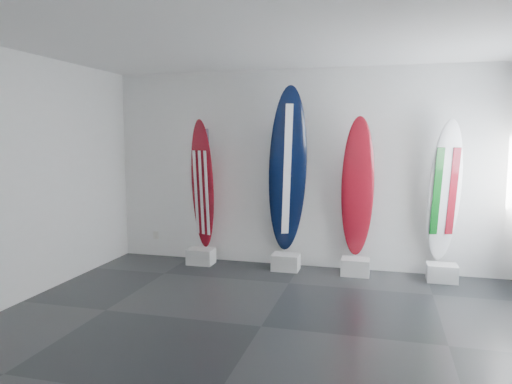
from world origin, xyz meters
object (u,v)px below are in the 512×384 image
(surfboard_swiss, at_px, (358,188))
(surfboard_italy, at_px, (445,192))
(surfboard_navy, at_px, (288,171))
(surfboard_usa, at_px, (202,184))

(surfboard_swiss, height_order, surfboard_italy, surfboard_swiss)
(surfboard_swiss, distance_m, surfboard_italy, 1.17)
(surfboard_swiss, bearing_deg, surfboard_navy, 171.90)
(surfboard_italy, bearing_deg, surfboard_usa, 164.98)
(surfboard_usa, bearing_deg, surfboard_navy, 21.66)
(surfboard_usa, xyz_separation_m, surfboard_navy, (1.36, 0.00, 0.23))
(surfboard_usa, bearing_deg, surfboard_swiss, 21.66)
(surfboard_usa, bearing_deg, surfboard_italy, 21.66)
(surfboard_usa, height_order, surfboard_swiss, surfboard_swiss)
(surfboard_navy, height_order, surfboard_swiss, surfboard_navy)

